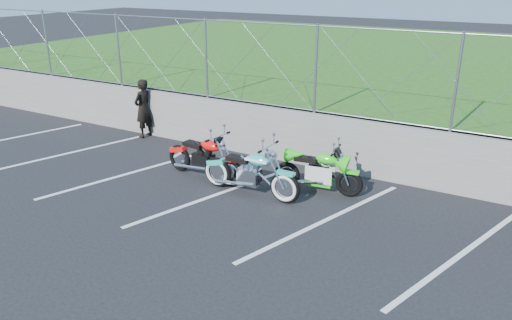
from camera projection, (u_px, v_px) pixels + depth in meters
The scene contains 9 objects.
ground at pixel (191, 212), 9.62m from camera, with size 90.00×90.00×0.00m, color black.
retaining_wall at pixel (275, 133), 12.23m from camera, with size 30.00×0.22×1.30m, color slate.
grass_field at pixel (389, 69), 20.36m from camera, with size 30.00×20.00×1.30m, color #235115.
chain_link_fence at pixel (276, 66), 11.65m from camera, with size 28.00×0.03×2.00m.
parking_lines at pixel (270, 206), 9.87m from camera, with size 18.29×4.31×0.01m.
cruiser_turquoise at pixel (251, 174), 10.23m from camera, with size 2.29×0.72×1.14m.
naked_orange at pixel (205, 159), 11.05m from camera, with size 2.15×0.73×1.07m.
sportbike_green at pixel (319, 173), 10.38m from camera, with size 1.91×0.68×0.99m.
person_standing at pixel (143, 109), 13.79m from camera, with size 0.59×0.39×1.63m, color black.
Camera 1 is at (5.40, -6.88, 4.33)m, focal length 35.00 mm.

